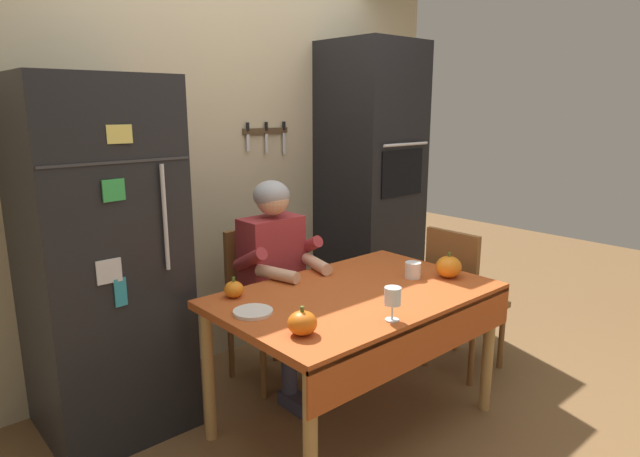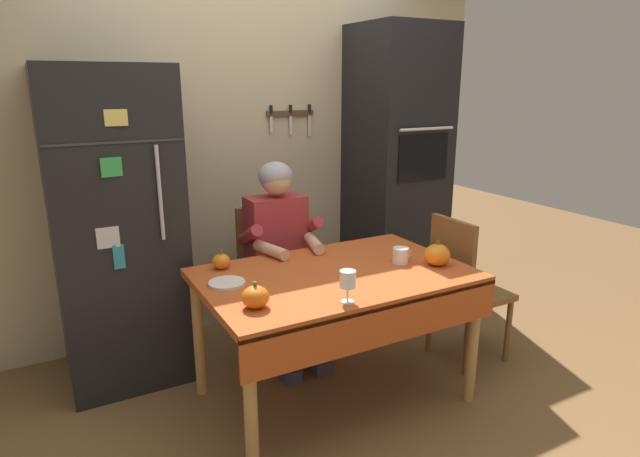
# 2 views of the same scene
# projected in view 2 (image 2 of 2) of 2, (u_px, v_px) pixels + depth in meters

# --- Properties ---
(ground_plane) EXTENTS (10.00, 10.00, 0.00)m
(ground_plane) POSITION_uv_depth(u_px,v_px,m) (343.00, 405.00, 2.90)
(ground_plane) COLOR brown
(ground_plane) RESTS_ON ground
(back_wall_assembly) EXTENTS (3.70, 0.13, 2.60)m
(back_wall_assembly) POSITION_uv_depth(u_px,v_px,m) (252.00, 142.00, 3.71)
(back_wall_assembly) COLOR #BCAD89
(back_wall_assembly) RESTS_ON ground
(refrigerator) EXTENTS (0.68, 0.71, 1.80)m
(refrigerator) POSITION_uv_depth(u_px,v_px,m) (116.00, 228.00, 3.03)
(refrigerator) COLOR black
(refrigerator) RESTS_ON ground
(wall_oven) EXTENTS (0.60, 0.64, 2.10)m
(wall_oven) POSITION_uv_depth(u_px,v_px,m) (396.00, 173.00, 3.95)
(wall_oven) COLOR black
(wall_oven) RESTS_ON ground
(dining_table) EXTENTS (1.40, 0.90, 0.74)m
(dining_table) POSITION_uv_depth(u_px,v_px,m) (337.00, 289.00, 2.79)
(dining_table) COLOR tan
(dining_table) RESTS_ON ground
(chair_behind_person) EXTENTS (0.40, 0.40, 0.93)m
(chair_behind_person) POSITION_uv_depth(u_px,v_px,m) (270.00, 270.00, 3.48)
(chair_behind_person) COLOR brown
(chair_behind_person) RESTS_ON ground
(seated_person) EXTENTS (0.47, 0.55, 1.25)m
(seated_person) POSITION_uv_depth(u_px,v_px,m) (281.00, 245.00, 3.26)
(seated_person) COLOR #38384C
(seated_person) RESTS_ON ground
(chair_right_side) EXTENTS (0.40, 0.40, 0.93)m
(chair_right_side) POSITION_uv_depth(u_px,v_px,m) (462.00, 284.00, 3.25)
(chair_right_side) COLOR brown
(chair_right_side) RESTS_ON ground
(coffee_mug) EXTENTS (0.11, 0.09, 0.09)m
(coffee_mug) POSITION_uv_depth(u_px,v_px,m) (401.00, 255.00, 2.92)
(coffee_mug) COLOR white
(coffee_mug) RESTS_ON dining_table
(wine_glass) EXTENTS (0.07, 0.07, 0.15)m
(wine_glass) POSITION_uv_depth(u_px,v_px,m) (348.00, 280.00, 2.38)
(wine_glass) COLOR white
(wine_glass) RESTS_ON dining_table
(pumpkin_large) EXTENTS (0.10, 0.10, 0.10)m
(pumpkin_large) POSITION_uv_depth(u_px,v_px,m) (221.00, 261.00, 2.83)
(pumpkin_large) COLOR orange
(pumpkin_large) RESTS_ON dining_table
(pumpkin_medium) EXTENTS (0.14, 0.14, 0.14)m
(pumpkin_medium) POSITION_uv_depth(u_px,v_px,m) (437.00, 255.00, 2.88)
(pumpkin_medium) COLOR orange
(pumpkin_medium) RESTS_ON dining_table
(pumpkin_small) EXTENTS (0.12, 0.12, 0.12)m
(pumpkin_small) POSITION_uv_depth(u_px,v_px,m) (255.00, 297.00, 2.34)
(pumpkin_small) COLOR orange
(pumpkin_small) RESTS_ON dining_table
(serving_tray) EXTENTS (0.18, 0.18, 0.02)m
(serving_tray) POSITION_uv_depth(u_px,v_px,m) (227.00, 283.00, 2.61)
(serving_tray) COLOR silver
(serving_tray) RESTS_ON dining_table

